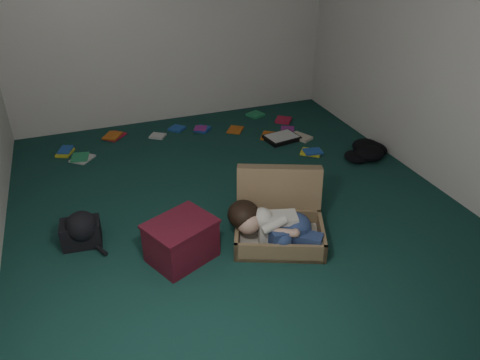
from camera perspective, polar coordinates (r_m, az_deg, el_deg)
floor at (r=4.39m, az=-0.68°, el=-3.03°), size 4.50×4.50×0.00m
wall_back at (r=5.94m, az=-8.56°, el=19.18°), size 4.50×0.00×4.50m
wall_front at (r=2.05m, az=20.99°, el=-4.74°), size 4.50×0.00×4.50m
wall_right at (r=4.86m, az=22.83°, el=14.81°), size 0.00×4.50×4.50m
suitcase at (r=3.95m, az=4.78°, el=-4.51°), size 0.94×0.93×0.53m
person at (r=3.78m, az=4.14°, el=-5.53°), size 0.70×0.58×0.33m
maroon_bin at (r=3.69m, az=-7.18°, el=-7.33°), size 0.62×0.56×0.34m
backpack at (r=4.05m, az=-18.82°, el=-6.04°), size 0.41×0.34×0.23m
clothing_pile at (r=5.38m, az=15.09°, el=3.42°), size 0.56×0.51×0.14m
paper_tray at (r=5.64m, az=5.11°, el=5.14°), size 0.43×0.35×0.05m
book_scatter at (r=5.74m, az=-3.34°, el=5.49°), size 2.95×1.47×0.02m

